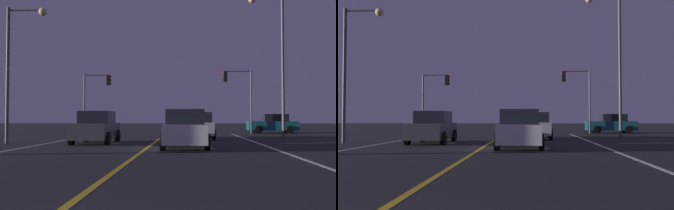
# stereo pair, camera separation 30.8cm
# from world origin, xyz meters

# --- Properties ---
(lane_edge_right) EXTENTS (0.16, 36.78, 0.01)m
(lane_edge_right) POSITION_xyz_m (5.52, 12.39, 0.00)
(lane_edge_right) COLOR silver
(lane_edge_right) RESTS_ON ground
(lane_center_divider) EXTENTS (0.16, 36.78, 0.01)m
(lane_center_divider) POSITION_xyz_m (0.00, 12.39, 0.00)
(lane_center_divider) COLOR gold
(lane_center_divider) RESTS_ON ground
(car_lead_same_lane) EXTENTS (2.02, 4.30, 1.70)m
(car_lead_same_lane) POSITION_xyz_m (1.69, 14.64, 0.82)
(car_lead_same_lane) COLOR black
(car_lead_same_lane) RESTS_ON ground
(car_oncoming) EXTENTS (2.02, 4.30, 1.70)m
(car_oncoming) POSITION_xyz_m (-3.02, 17.88, 0.82)
(car_oncoming) COLOR black
(car_oncoming) RESTS_ON ground
(car_crossing_side) EXTENTS (4.30, 2.02, 1.70)m
(car_crossing_side) POSITION_xyz_m (9.39, 32.51, 0.82)
(car_crossing_side) COLOR black
(car_crossing_side) RESTS_ON ground
(car_ahead_far) EXTENTS (2.02, 4.30, 1.70)m
(car_ahead_far) POSITION_xyz_m (2.51, 22.69, 0.82)
(car_ahead_far) COLOR black
(car_ahead_far) RESTS_ON ground
(traffic_light_near_right) EXTENTS (2.52, 0.36, 5.45)m
(traffic_light_near_right) POSITION_xyz_m (6.15, 31.28, 4.02)
(traffic_light_near_right) COLOR #4C4C51
(traffic_light_near_right) RESTS_ON ground
(traffic_light_near_left) EXTENTS (2.47, 0.36, 5.19)m
(traffic_light_near_left) POSITION_xyz_m (-6.16, 31.28, 3.84)
(traffic_light_near_left) COLOR #4C4C51
(traffic_light_near_left) RESTS_ON ground
(street_lamp_left_mid) EXTENTS (2.17, 0.44, 7.20)m
(street_lamp_left_mid) POSITION_xyz_m (-7.17, 17.54, 4.64)
(street_lamp_left_mid) COLOR #4C4C51
(street_lamp_left_mid) RESTS_ON ground
(street_lamp_right_far) EXTENTS (2.18, 0.44, 8.98)m
(street_lamp_right_far) POSITION_xyz_m (7.25, 21.77, 5.61)
(street_lamp_right_far) COLOR #4C4C51
(street_lamp_right_far) RESTS_ON ground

